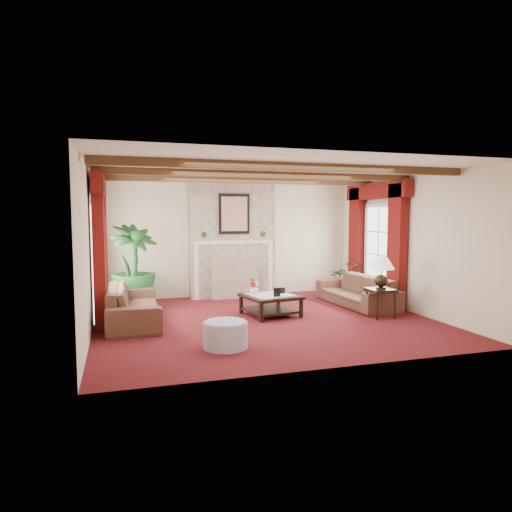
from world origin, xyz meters
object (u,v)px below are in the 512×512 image
object	(u,v)px
sofa_right	(357,286)
potted_palm	(133,284)
side_table	(380,303)
ottoman	(225,335)
coffee_table	(270,305)
sofa_left	(133,298)

from	to	relation	value
sofa_right	potted_palm	bearing A→B (deg)	-106.89
side_table	ottoman	distance (m)	3.41
coffee_table	side_table	distance (m)	2.07
potted_palm	coffee_table	size ratio (longest dim) A/B	2.05
side_table	ottoman	world-z (taller)	side_table
sofa_left	sofa_right	size ratio (longest dim) A/B	1.04
sofa_left	side_table	size ratio (longest dim) A/B	4.15
potted_palm	side_table	size ratio (longest dim) A/B	3.63
sofa_right	potted_palm	world-z (taller)	potted_palm
sofa_right	coffee_table	size ratio (longest dim) A/B	2.26
sofa_left	side_table	xyz separation A→B (m)	(4.46, -0.93, -0.17)
sofa_left	side_table	world-z (taller)	sofa_left
side_table	sofa_right	bearing A→B (deg)	83.27
potted_palm	ottoman	distance (m)	3.61
side_table	ottoman	bearing A→B (deg)	-161.45
sofa_right	ottoman	xyz separation A→B (m)	(-3.37, -2.23, -0.23)
sofa_left	potted_palm	bearing A→B (deg)	-0.56
sofa_left	sofa_right	bearing A→B (deg)	-86.06
potted_palm	ottoman	bearing A→B (deg)	-70.80
coffee_table	ottoman	xyz separation A→B (m)	(-1.31, -1.86, -0.01)
sofa_right	coffee_table	world-z (taller)	sofa_right
sofa_right	side_table	size ratio (longest dim) A/B	4.00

